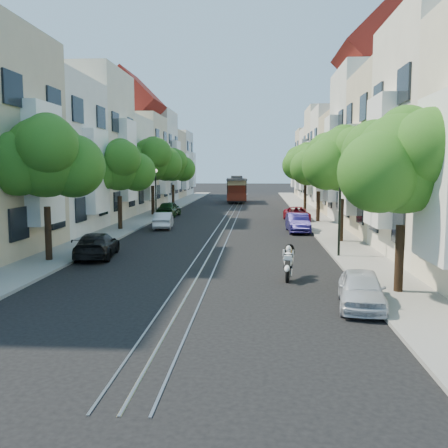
% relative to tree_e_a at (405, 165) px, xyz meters
% --- Properties ---
extents(ground, '(200.00, 200.00, 0.00)m').
position_rel_tree_e_a_xyz_m(ground, '(-7.26, 31.02, -4.40)').
color(ground, black).
rests_on(ground, ground).
extents(sidewalk_east, '(2.50, 80.00, 0.12)m').
position_rel_tree_e_a_xyz_m(sidewalk_east, '(-0.01, 31.02, -4.34)').
color(sidewalk_east, gray).
rests_on(sidewalk_east, ground).
extents(sidewalk_west, '(2.50, 80.00, 0.12)m').
position_rel_tree_e_a_xyz_m(sidewalk_west, '(-14.51, 31.02, -4.34)').
color(sidewalk_west, gray).
rests_on(sidewalk_west, ground).
extents(rail_left, '(0.06, 80.00, 0.02)m').
position_rel_tree_e_a_xyz_m(rail_left, '(-7.81, 31.02, -4.39)').
color(rail_left, gray).
rests_on(rail_left, ground).
extents(rail_slot, '(0.06, 80.00, 0.02)m').
position_rel_tree_e_a_xyz_m(rail_slot, '(-7.26, 31.02, -4.39)').
color(rail_slot, gray).
rests_on(rail_slot, ground).
extents(rail_right, '(0.06, 80.00, 0.02)m').
position_rel_tree_e_a_xyz_m(rail_right, '(-6.71, 31.02, -4.39)').
color(rail_right, gray).
rests_on(rail_right, ground).
extents(lane_line, '(0.08, 80.00, 0.01)m').
position_rel_tree_e_a_xyz_m(lane_line, '(-7.26, 31.02, -4.40)').
color(lane_line, tan).
rests_on(lane_line, ground).
extents(townhouses_east, '(7.75, 72.00, 12.00)m').
position_rel_tree_e_a_xyz_m(townhouses_east, '(4.61, 30.94, 0.79)').
color(townhouses_east, beige).
rests_on(townhouses_east, ground).
extents(townhouses_west, '(7.75, 72.00, 11.76)m').
position_rel_tree_e_a_xyz_m(townhouses_west, '(-19.13, 30.94, 0.68)').
color(townhouses_west, silver).
rests_on(townhouses_west, ground).
extents(tree_e_a, '(4.72, 3.87, 6.27)m').
position_rel_tree_e_a_xyz_m(tree_e_a, '(0.00, 0.00, 0.00)').
color(tree_e_a, black).
rests_on(tree_e_a, ground).
extents(tree_e_b, '(4.93, 4.08, 6.68)m').
position_rel_tree_e_a_xyz_m(tree_e_b, '(0.00, 12.00, 0.34)').
color(tree_e_b, black).
rests_on(tree_e_b, ground).
extents(tree_e_c, '(4.84, 3.99, 6.52)m').
position_rel_tree_e_a_xyz_m(tree_e_c, '(0.00, 23.00, 0.20)').
color(tree_e_c, black).
rests_on(tree_e_c, ground).
extents(tree_e_d, '(5.01, 4.16, 6.85)m').
position_rel_tree_e_a_xyz_m(tree_e_d, '(0.00, 34.00, 0.47)').
color(tree_e_d, black).
rests_on(tree_e_d, ground).
extents(tree_w_a, '(4.93, 4.08, 6.68)m').
position_rel_tree_e_a_xyz_m(tree_w_a, '(-14.40, 5.00, 0.34)').
color(tree_w_a, black).
rests_on(tree_w_a, ground).
extents(tree_w_b, '(4.72, 3.87, 6.27)m').
position_rel_tree_e_a_xyz_m(tree_w_b, '(-14.40, 17.00, 0.00)').
color(tree_w_b, black).
rests_on(tree_w_b, ground).
extents(tree_w_c, '(5.13, 4.28, 7.09)m').
position_rel_tree_e_a_xyz_m(tree_w_c, '(-14.40, 28.00, 0.67)').
color(tree_w_c, black).
rests_on(tree_w_c, ground).
extents(tree_w_d, '(4.84, 3.99, 6.52)m').
position_rel_tree_e_a_xyz_m(tree_w_d, '(-14.40, 39.00, 0.20)').
color(tree_w_d, black).
rests_on(tree_w_d, ground).
extents(lamp_east, '(0.32, 0.32, 4.16)m').
position_rel_tree_e_a_xyz_m(lamp_east, '(-0.96, 7.02, -1.55)').
color(lamp_east, black).
rests_on(lamp_east, ground).
extents(lamp_west, '(0.32, 0.32, 4.16)m').
position_rel_tree_e_a_xyz_m(lamp_west, '(-13.56, 25.02, -1.55)').
color(lamp_west, black).
rests_on(lamp_west, ground).
extents(sportbike_rider, '(0.58, 1.72, 1.37)m').
position_rel_tree_e_a_xyz_m(sportbike_rider, '(-3.68, 2.11, -3.65)').
color(sportbike_rider, black).
rests_on(sportbike_rider, ground).
extents(cable_car, '(2.88, 8.17, 3.10)m').
position_rel_tree_e_a_xyz_m(cable_car, '(-7.56, 46.79, -2.56)').
color(cable_car, black).
rests_on(cable_car, ground).
extents(parked_car_e_near, '(1.81, 3.56, 1.16)m').
position_rel_tree_e_a_xyz_m(parked_car_e_near, '(-1.66, -1.69, -3.82)').
color(parked_car_e_near, silver).
rests_on(parked_car_e_near, ground).
extents(parked_car_e_mid, '(1.51, 3.95, 1.28)m').
position_rel_tree_e_a_xyz_m(parked_car_e_mid, '(-2.15, 16.77, -3.76)').
color(parked_car_e_mid, '#100D41').
rests_on(parked_car_e_mid, ground).
extents(parked_car_e_far, '(2.07, 4.28, 1.17)m').
position_rel_tree_e_a_xyz_m(parked_car_e_far, '(-1.66, 24.04, -3.81)').
color(parked_car_e_far, maroon).
rests_on(parked_car_e_far, ground).
extents(parked_car_w_near, '(2.22, 4.38, 1.22)m').
position_rel_tree_e_a_xyz_m(parked_car_w_near, '(-12.63, 6.33, -3.79)').
color(parked_car_w_near, black).
rests_on(parked_car_w_near, ground).
extents(parked_car_w_mid, '(1.62, 3.68, 1.17)m').
position_rel_tree_e_a_xyz_m(parked_car_w_mid, '(-11.66, 18.35, -3.81)').
color(parked_car_w_mid, silver).
rests_on(parked_car_w_mid, ground).
extents(parked_car_w_far, '(1.77, 4.08, 1.37)m').
position_rel_tree_e_a_xyz_m(parked_car_w_far, '(-12.86, 27.44, -3.71)').
color(parked_car_w_far, black).
rests_on(parked_car_w_far, ground).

